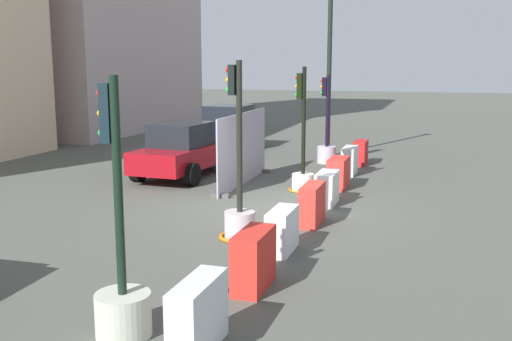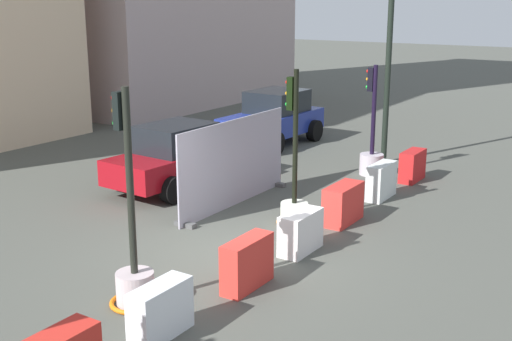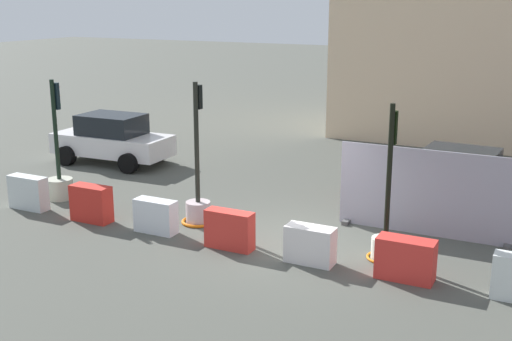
{
  "view_description": "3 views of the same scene",
  "coord_description": "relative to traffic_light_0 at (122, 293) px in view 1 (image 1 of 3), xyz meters",
  "views": [
    {
      "loc": [
        -13.1,
        -3.62,
        3.4
      ],
      "look_at": [
        -1.8,
        -0.08,
        1.25
      ],
      "focal_mm": 41.78,
      "sensor_mm": 36.0,
      "label": 1
    },
    {
      "loc": [
        -9.32,
        -6.68,
        4.67
      ],
      "look_at": [
        2.13,
        0.77,
        1.07
      ],
      "focal_mm": 45.78,
      "sensor_mm": 36.0,
      "label": 2
    },
    {
      "loc": [
        5.58,
        -12.83,
        5.32
      ],
      "look_at": [
        -0.99,
        0.29,
        1.44
      ],
      "focal_mm": 45.85,
      "sensor_mm": 36.0,
      "label": 3
    }
  ],
  "objects": [
    {
      "name": "traffic_light_3",
      "position": [
        13.81,
        0.03,
        0.04
      ],
      "size": [
        0.65,
        0.65,
        2.99
      ],
      "color": "#B2A7B2",
      "rests_on": "ground_plane"
    },
    {
      "name": "construction_barrier_7",
      "position": [
        13.82,
        -1.13,
        -0.16
      ],
      "size": [
        1.0,
        0.4,
        0.81
      ],
      "color": "red",
      "rests_on": "ground_plane"
    },
    {
      "name": "site_fence_panel",
      "position": [
        9.54,
        1.61,
        0.4
      ],
      "size": [
        4.11,
        0.5,
        2.02
      ],
      "color": "#9A96A5",
      "rests_on": "ground_plane"
    },
    {
      "name": "traffic_light_0",
      "position": [
        0.0,
        0.0,
        0.0
      ],
      "size": [
        0.71,
        0.71,
        3.26
      ],
      "color": "#B1B2A0",
      "rests_on": "ground_plane"
    },
    {
      "name": "car_blue_estate",
      "position": [
        15.72,
        4.36,
        0.3
      ],
      "size": [
        4.0,
        2.21,
        1.75
      ],
      "color": "navy",
      "rests_on": "ground_plane"
    },
    {
      "name": "ground_plane",
      "position": [
        6.88,
        -0.09,
        -0.57
      ],
      "size": [
        120.0,
        120.0,
        0.0
      ],
      "primitive_type": "plane",
      "color": "#4C4E46"
    },
    {
      "name": "traffic_light_1",
      "position": [
        4.43,
        -0.03,
        0.04
      ],
      "size": [
        0.83,
        0.83,
        3.45
      ],
      "color": "#BBA9AC",
      "rests_on": "ground_plane"
    },
    {
      "name": "construction_barrier_0",
      "position": [
        -0.09,
        -1.06,
        -0.13
      ],
      "size": [
        1.09,
        0.36,
        0.88
      ],
      "color": "silver",
      "rests_on": "ground_plane"
    },
    {
      "name": "construction_barrier_6",
      "position": [
        11.89,
        -1.05,
        -0.14
      ],
      "size": [
        1.04,
        0.38,
        0.86
      ],
      "color": "silver",
      "rests_on": "ground_plane"
    },
    {
      "name": "construction_barrier_2",
      "position": [
        3.89,
        -1.04,
        -0.17
      ],
      "size": [
        1.02,
        0.39,
        0.79
      ],
      "color": "silver",
      "rests_on": "ground_plane"
    },
    {
      "name": "construction_barrier_1",
      "position": [
        2.02,
        -1.09,
        -0.12
      ],
      "size": [
        1.03,
        0.43,
        0.9
      ],
      "color": "red",
      "rests_on": "ground_plane"
    },
    {
      "name": "construction_barrier_4",
      "position": [
        7.8,
        -1.12,
        -0.18
      ],
      "size": [
        1.03,
        0.45,
        0.79
      ],
      "color": "white",
      "rests_on": "ground_plane"
    },
    {
      "name": "construction_barrier_5",
      "position": [
        9.77,
        -1.06,
        -0.15
      ],
      "size": [
        1.12,
        0.48,
        0.83
      ],
      "color": "red",
      "rests_on": "ground_plane"
    },
    {
      "name": "construction_barrier_3",
      "position": [
        5.92,
        -1.16,
        -0.14
      ],
      "size": [
        1.09,
        0.37,
        0.85
      ],
      "color": "red",
      "rests_on": "ground_plane"
    },
    {
      "name": "traffic_light_2",
      "position": [
        9.14,
        -0.21,
        0.03
      ],
      "size": [
        0.77,
        0.77,
        3.3
      ],
      "color": "silver",
      "rests_on": "ground_plane"
    },
    {
      "name": "car_red_compact",
      "position": [
        10.12,
        3.68,
        0.22
      ],
      "size": [
        4.34,
        2.2,
        1.64
      ],
      "color": "maroon",
      "rests_on": "ground_plane"
    },
    {
      "name": "street_lamp_post",
      "position": [
        15.3,
        0.27,
        3.22
      ],
      "size": [
        0.36,
        0.36,
        6.53
      ],
      "color": "black",
      "rests_on": "ground_plane"
    }
  ]
}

